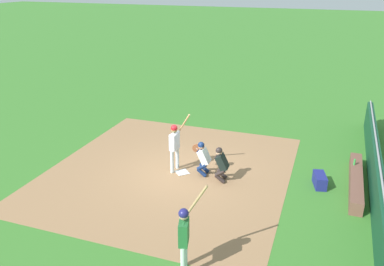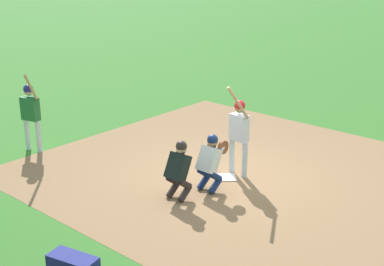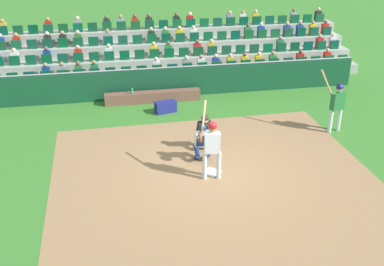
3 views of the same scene
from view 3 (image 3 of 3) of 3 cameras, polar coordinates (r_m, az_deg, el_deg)
ground_plane at (r=13.58m, az=2.49°, el=-4.95°), size 160.00×160.00×0.00m
infield_dirt_patch at (r=13.16m, az=2.97°, el=-6.02°), size 9.45×8.76×0.01m
home_plate_marker at (r=13.57m, az=2.49°, el=-4.89°), size 0.62×0.62×0.02m
batter_at_plate at (r=12.75m, az=2.49°, el=-1.34°), size 0.58×0.72×2.24m
catcher_crouching at (r=13.84m, az=1.25°, el=-0.94°), size 0.46×0.71×1.28m
home_plate_umpire at (r=14.55m, az=1.54°, el=0.38°), size 0.48×0.49×1.28m
dugout_wall at (r=19.14m, az=-1.78°, el=6.43°), size 15.35×0.24×1.27m
dugout_bench at (r=18.63m, az=-4.92°, el=4.53°), size 3.86×0.40×0.44m
water_bottle_on_bench at (r=18.38m, az=-7.47°, el=5.21°), size 0.07×0.07×0.23m
equipment_duffel_bag at (r=17.60m, az=-3.31°, el=3.27°), size 0.87×0.55×0.43m
on_deck_batter at (r=16.40m, az=17.65°, el=3.69°), size 0.86×0.59×2.19m
bleacher_stand at (r=22.56m, az=-3.23°, el=9.70°), size 17.76×3.86×2.53m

